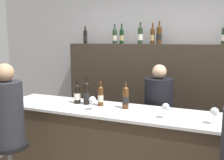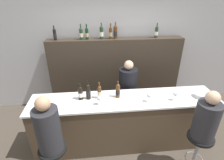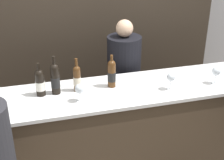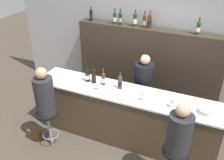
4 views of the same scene
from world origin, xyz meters
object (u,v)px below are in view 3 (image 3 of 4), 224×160
wine_bottle_counter_2 (77,78)px  wine_glass_2 (216,72)px  wine_bottle_counter_0 (40,82)px  wine_bottle_counter_3 (112,73)px  wine_glass_1 (171,78)px  wine_bottle_counter_1 (55,79)px  wine_glass_0 (80,89)px  bartender (123,90)px

wine_bottle_counter_2 → wine_glass_2: bearing=-8.8°
wine_bottle_counter_0 → wine_bottle_counter_3: bearing=-0.0°
wine_glass_1 → wine_glass_2: 0.44m
wine_bottle_counter_3 → wine_glass_1: bearing=-21.6°
wine_bottle_counter_1 → wine_glass_0: (0.17, -0.19, -0.03)m
wine_glass_2 → bartender: size_ratio=0.11×
wine_bottle_counter_2 → wine_bottle_counter_3: size_ratio=1.00×
wine_bottle_counter_3 → wine_glass_0: 0.37m
wine_glass_1 → wine_glass_2: (0.44, 0.00, 0.00)m
wine_bottle_counter_0 → wine_bottle_counter_2: wine_bottle_counter_2 is taller
wine_bottle_counter_1 → wine_glass_0: wine_bottle_counter_1 is taller
wine_glass_2 → wine_bottle_counter_0: bearing=173.0°
wine_bottle_counter_1 → wine_bottle_counter_2: 0.19m
wine_glass_1 → wine_bottle_counter_0: bearing=170.2°
wine_bottle_counter_1 → wine_bottle_counter_2: size_ratio=1.14×
bartender → wine_bottle_counter_1: bearing=-146.9°
wine_glass_0 → wine_glass_1: (0.80, -0.00, 0.00)m
wine_bottle_counter_1 → wine_glass_0: 0.26m
wine_bottle_counter_3 → wine_glass_0: wine_bottle_counter_3 is taller
wine_bottle_counter_3 → wine_bottle_counter_1: bearing=180.0°
wine_bottle_counter_2 → wine_bottle_counter_3: bearing=-0.0°
wine_bottle_counter_2 → bartender: bartender is taller
wine_glass_1 → bartender: (-0.21, 0.69, -0.44)m
wine_glass_1 → wine_glass_2: size_ratio=0.98×
wine_bottle_counter_0 → wine_bottle_counter_2: 0.31m
wine_bottle_counter_2 → wine_bottle_counter_1: bearing=180.0°
wine_bottle_counter_1 → wine_bottle_counter_2: bearing=-0.0°
wine_glass_1 → wine_bottle_counter_3: bearing=158.4°
wine_bottle_counter_3 → wine_glass_0: size_ratio=1.95×
wine_bottle_counter_2 → bartender: 0.89m
wine_bottle_counter_3 → bartender: 0.73m
wine_glass_2 → wine_bottle_counter_3: bearing=168.3°
wine_bottle_counter_3 → bartender: bearing=61.5°
bartender → wine_bottle_counter_0: bearing=-150.8°
wine_glass_2 → bartender: bartender is taller
wine_bottle_counter_1 → wine_glass_2: 1.44m
wine_bottle_counter_0 → wine_bottle_counter_1: wine_bottle_counter_1 is taller
wine_glass_0 → wine_glass_1: bearing=-0.0°
wine_bottle_counter_2 → wine_glass_2: (1.24, -0.19, -0.01)m
wine_bottle_counter_3 → bartender: (0.27, 0.50, -0.46)m
wine_bottle_counter_0 → wine_bottle_counter_3: size_ratio=0.98×
wine_bottle_counter_2 → wine_bottle_counter_3: wine_bottle_counter_3 is taller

